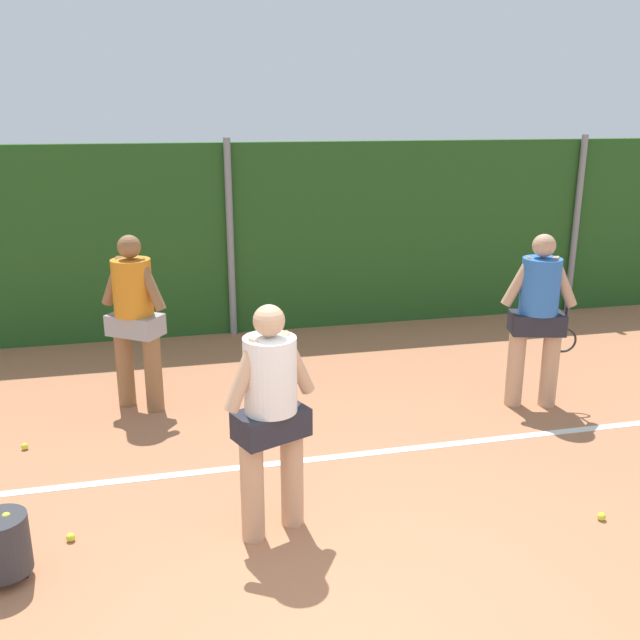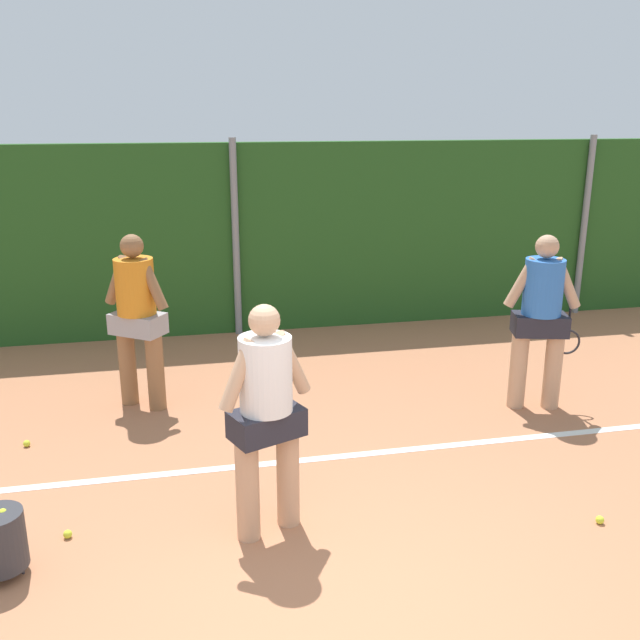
# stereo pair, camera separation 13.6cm
# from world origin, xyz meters

# --- Properties ---
(ground_plane) EXTENTS (29.10, 29.10, 0.00)m
(ground_plane) POSITION_xyz_m (0.00, 1.88, 0.00)
(ground_plane) COLOR #B2704C
(hedge_fence_backdrop) EXTENTS (18.92, 0.25, 2.72)m
(hedge_fence_backdrop) POSITION_xyz_m (0.00, 6.41, 1.36)
(hedge_fence_backdrop) COLOR #23511E
(hedge_fence_backdrop) RESTS_ON ground_plane
(fence_post_center) EXTENTS (0.10, 0.10, 2.80)m
(fence_post_center) POSITION_xyz_m (0.00, 6.23, 1.40)
(fence_post_center) COLOR gray
(fence_post_center) RESTS_ON ground_plane
(fence_post_right) EXTENTS (0.10, 0.10, 2.80)m
(fence_post_right) POSITION_xyz_m (5.46, 6.23, 1.40)
(fence_post_right) COLOR gray
(fence_post_right) RESTS_ON ground_plane
(court_baseline_paint) EXTENTS (13.82, 0.10, 0.01)m
(court_baseline_paint) POSITION_xyz_m (0.00, 2.21, 0.00)
(court_baseline_paint) COLOR white
(court_baseline_paint) RESTS_ON ground_plane
(player_foreground_near) EXTENTS (0.72, 0.49, 1.83)m
(player_foreground_near) POSITION_xyz_m (-0.25, 1.17, 1.03)
(player_foreground_near) COLOR tan
(player_foreground_near) RESTS_ON ground_plane
(player_midcourt) EXTENTS (0.86, 0.46, 1.92)m
(player_midcourt) POSITION_xyz_m (2.93, 2.92, 1.08)
(player_midcourt) COLOR tan
(player_midcourt) RESTS_ON ground_plane
(player_backcourt_far) EXTENTS (0.69, 0.59, 1.92)m
(player_backcourt_far) POSITION_xyz_m (-1.28, 3.83, 1.08)
(player_backcourt_far) COLOR #8C603D
(player_backcourt_far) RESTS_ON ground_plane
(tennis_ball_0) EXTENTS (0.07, 0.07, 0.07)m
(tennis_ball_0) POSITION_xyz_m (-1.78, 1.37, 0.03)
(tennis_ball_0) COLOR #CCDB33
(tennis_ball_0) RESTS_ON ground_plane
(tennis_ball_1) EXTENTS (0.07, 0.07, 0.07)m
(tennis_ball_1) POSITION_xyz_m (0.54, 4.20, 0.03)
(tennis_ball_1) COLOR #CCDB33
(tennis_ball_1) RESTS_ON ground_plane
(tennis_ball_5) EXTENTS (0.07, 0.07, 0.07)m
(tennis_ball_5) POSITION_xyz_m (2.33, 0.71, 0.03)
(tennis_ball_5) COLOR #CCDB33
(tennis_ball_5) RESTS_ON ground_plane
(tennis_ball_7) EXTENTS (0.07, 0.07, 0.07)m
(tennis_ball_7) POSITION_xyz_m (-2.38, 3.04, 0.03)
(tennis_ball_7) COLOR #CCDB33
(tennis_ball_7) RESTS_ON ground_plane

